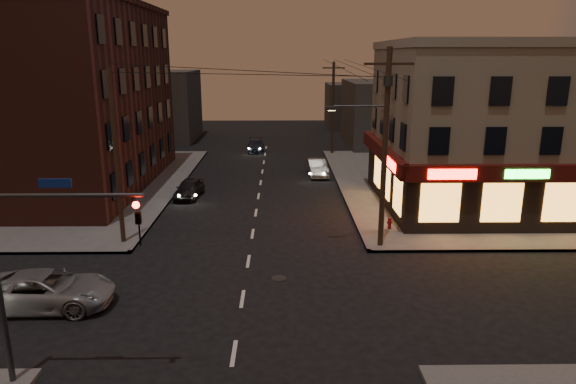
{
  "coord_description": "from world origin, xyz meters",
  "views": [
    {
      "loc": [
        1.62,
        -19.36,
        9.75
      ],
      "look_at": [
        1.96,
        5.15,
        3.2
      ],
      "focal_mm": 32.0,
      "sensor_mm": 36.0,
      "label": 1
    }
  ],
  "objects_px": {
    "suv_cross": "(46,290)",
    "sedan_far": "(256,146)",
    "fire_hydrant": "(390,223)",
    "sedan_near": "(189,188)",
    "sedan_mid": "(317,168)"
  },
  "relations": [
    {
      "from": "sedan_mid",
      "to": "fire_hydrant",
      "type": "xyz_separation_m",
      "value": [
        3.17,
        -14.08,
        -0.16
      ]
    },
    {
      "from": "sedan_mid",
      "to": "suv_cross",
      "type": "bearing_deg",
      "value": -122.44
    },
    {
      "from": "fire_hydrant",
      "to": "suv_cross",
      "type": "bearing_deg",
      "value": -150.16
    },
    {
      "from": "suv_cross",
      "to": "sedan_far",
      "type": "bearing_deg",
      "value": -12.11
    },
    {
      "from": "sedan_mid",
      "to": "fire_hydrant",
      "type": "height_order",
      "value": "sedan_mid"
    },
    {
      "from": "sedan_near",
      "to": "sedan_far",
      "type": "xyz_separation_m",
      "value": [
        3.87,
        17.98,
        -0.05
      ]
    },
    {
      "from": "suv_cross",
      "to": "sedan_far",
      "type": "distance_m",
      "value": 34.99
    },
    {
      "from": "sedan_far",
      "to": "sedan_mid",
      "type": "bearing_deg",
      "value": -65.16
    },
    {
      "from": "suv_cross",
      "to": "sedan_far",
      "type": "relative_size",
      "value": 1.27
    },
    {
      "from": "sedan_far",
      "to": "fire_hydrant",
      "type": "bearing_deg",
      "value": -72.47
    },
    {
      "from": "sedan_near",
      "to": "fire_hydrant",
      "type": "bearing_deg",
      "value": -24.78
    },
    {
      "from": "sedan_near",
      "to": "sedan_far",
      "type": "distance_m",
      "value": 18.39
    },
    {
      "from": "sedan_near",
      "to": "sedan_mid",
      "type": "distance_m",
      "value": 11.59
    },
    {
      "from": "sedan_far",
      "to": "fire_hydrant",
      "type": "xyz_separation_m",
      "value": [
        8.81,
        -25.41,
        -0.08
      ]
    },
    {
      "from": "fire_hydrant",
      "to": "sedan_near",
      "type": "bearing_deg",
      "value": 149.61
    }
  ]
}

